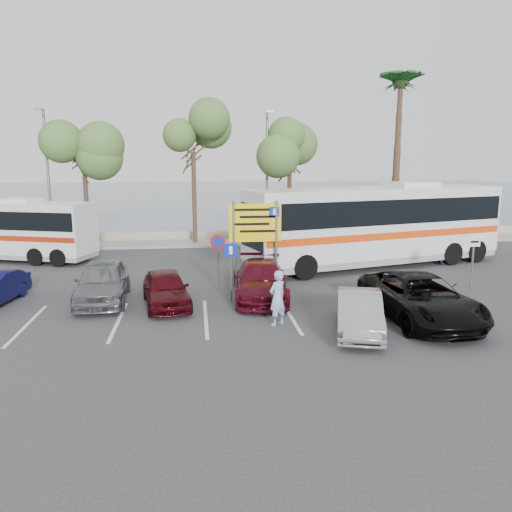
{
  "coord_description": "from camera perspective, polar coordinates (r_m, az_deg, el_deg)",
  "views": [
    {
      "loc": [
        -1.48,
        -17.31,
        5.3
      ],
      "look_at": [
        1.02,
        3.0,
        1.32
      ],
      "focal_mm": 35.0,
      "sensor_mm": 36.0,
      "label": 1
    }
  ],
  "objects": [
    {
      "name": "suv_black",
      "position": [
        17.54,
        18.22,
        -4.55
      ],
      "size": [
        2.83,
        5.63,
        1.53
      ],
      "primitive_type": "imported",
      "rotation": [
        0.0,
        0.0,
        0.05
      ],
      "color": "black",
      "rests_on": "ground"
    },
    {
      "name": "sign_parking",
      "position": [
        18.55,
        -2.9,
        -0.93
      ],
      "size": [
        0.5,
        0.07,
        2.25
      ],
      "color": "slate",
      "rests_on": "ground"
    },
    {
      "name": "lane_markings",
      "position": [
        17.15,
        -5.57,
        -7.04
      ],
      "size": [
        12.02,
        4.2,
        0.01
      ],
      "primitive_type": null,
      "color": "silver",
      "rests_on": "ground"
    },
    {
      "name": "seawall",
      "position": [
        33.72,
        -4.41,
        2.43
      ],
      "size": [
        48.0,
        0.8,
        0.6
      ],
      "primitive_type": "cube",
      "color": "#A79F86",
      "rests_on": "ground"
    },
    {
      "name": "tree_mid",
      "position": [
        31.34,
        -7.23,
        13.39
      ],
      "size": [
        3.2,
        3.2,
        8.0
      ],
      "color": "#382619",
      "rests_on": "kerb_strip"
    },
    {
      "name": "car_silver_b",
      "position": [
        15.86,
        11.7,
        -6.35
      ],
      "size": [
        2.32,
        4.06,
        1.26
      ],
      "primitive_type": "imported",
      "rotation": [
        0.0,
        0.0,
        -0.27
      ],
      "color": "#949499",
      "rests_on": "ground"
    },
    {
      "name": "kerb_strip",
      "position": [
        31.78,
        -4.24,
        1.5
      ],
      "size": [
        44.0,
        2.4,
        0.15
      ],
      "primitive_type": "cube",
      "color": "gray",
      "rests_on": "ground"
    },
    {
      "name": "coach_bus_right",
      "position": [
        25.67,
        13.56,
        3.17
      ],
      "size": [
        13.7,
        6.36,
        4.18
      ],
      "color": "silver",
      "rests_on": "ground"
    },
    {
      "name": "car_maroon",
      "position": [
        19.27,
        0.59,
        -2.8
      ],
      "size": [
        2.46,
        5.03,
        1.41
      ],
      "primitive_type": "imported",
      "rotation": [
        0.0,
        0.0,
        -0.1
      ],
      "color": "#530D1B",
      "rests_on": "ground"
    },
    {
      "name": "street_lamp_right",
      "position": [
        31.16,
        1.28,
        9.7
      ],
      "size": [
        0.45,
        1.15,
        8.01
      ],
      "color": "slate",
      "rests_on": "kerb_strip"
    },
    {
      "name": "sea",
      "position": [
        77.51,
        -5.94,
        7.01
      ],
      "size": [
        140.0,
        140.0,
        0.0
      ],
      "primitive_type": "plane",
      "color": "#3A525D",
      "rests_on": "ground"
    },
    {
      "name": "pedestrian_far",
      "position": [
        27.25,
        20.37,
        0.83
      ],
      "size": [
        0.85,
        0.95,
        1.63
      ],
      "primitive_type": "imported",
      "rotation": [
        0.0,
        0.0,
        1.91
      ],
      "color": "#31334A",
      "rests_on": "ground"
    },
    {
      "name": "tree_left",
      "position": [
        31.99,
        -19.17,
        11.66
      ],
      "size": [
        3.2,
        3.2,
        7.2
      ],
      "color": "#382619",
      "rests_on": "kerb_strip"
    },
    {
      "name": "tree_right",
      "position": [
        31.89,
        3.9,
        12.53
      ],
      "size": [
        3.2,
        3.2,
        7.4
      ],
      "color": "#382619",
      "rests_on": "kerb_strip"
    },
    {
      "name": "ground",
      "position": [
        18.16,
        -2.04,
        -5.97
      ],
      "size": [
        120.0,
        120.0,
        0.0
      ],
      "primitive_type": "plane",
      "color": "#313134",
      "rests_on": "ground"
    },
    {
      "name": "sign_no_stop",
      "position": [
        20.06,
        -4.37,
        0.27
      ],
      "size": [
        0.6,
        0.08,
        2.35
      ],
      "color": "slate",
      "rests_on": "ground"
    },
    {
      "name": "street_lamp_left",
      "position": [
        31.99,
        -22.74,
        8.9
      ],
      "size": [
        0.45,
        1.15,
        8.01
      ],
      "color": "slate",
      "rests_on": "kerb_strip"
    },
    {
      "name": "sign_taxi",
      "position": [
        22.27,
        23.57,
        0.04
      ],
      "size": [
        0.5,
        0.07,
        2.2
      ],
      "color": "slate",
      "rests_on": "ground"
    },
    {
      "name": "car_silver_a",
      "position": [
        19.67,
        -17.14,
        -2.82
      ],
      "size": [
        2.07,
        4.61,
        1.54
      ],
      "primitive_type": "imported",
      "rotation": [
        0.0,
        0.0,
        0.06
      ],
      "color": "slate",
      "rests_on": "ground"
    },
    {
      "name": "pedestrian_near",
      "position": [
        16.13,
        2.46,
        -4.81
      ],
      "size": [
        0.79,
        0.74,
        1.81
      ],
      "primitive_type": "imported",
      "rotation": [
        0.0,
        0.0,
        3.78
      ],
      "color": "#9AAEE0",
      "rests_on": "ground"
    },
    {
      "name": "palm_tree",
      "position": [
        34.2,
        16.21,
        18.25
      ],
      "size": [
        4.8,
        4.8,
        11.2
      ],
      "color": "#382619",
      "rests_on": "kerb_strip"
    },
    {
      "name": "car_red",
      "position": [
        18.58,
        -10.26,
        -3.65
      ],
      "size": [
        2.12,
        4.04,
        1.31
      ],
      "primitive_type": "imported",
      "rotation": [
        0.0,
        0.0,
        0.15
      ],
      "color": "#410910",
      "rests_on": "ground"
    },
    {
      "name": "direction_sign",
      "position": [
        20.86,
        -0.1,
        3.09
      ],
      "size": [
        2.2,
        0.12,
        3.6
      ],
      "color": "slate",
      "rests_on": "ground"
    }
  ]
}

